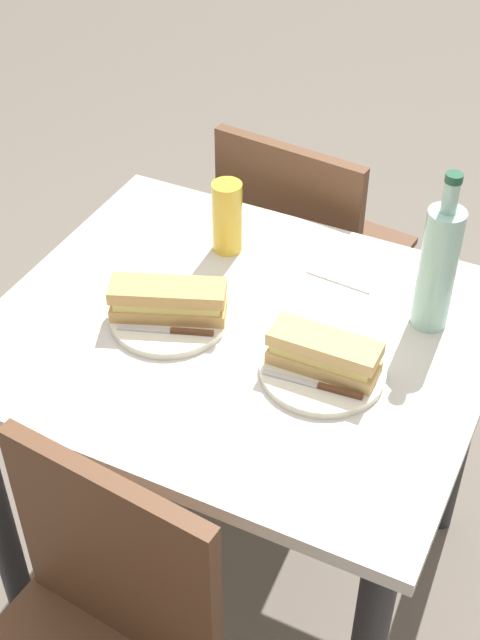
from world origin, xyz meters
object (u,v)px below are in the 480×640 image
dining_table (240,380)px  baguette_sandwich_near (324,353)px  chair_near (304,258)px  knife_near (319,386)px  water_bottle (438,266)px  knife_far (171,331)px  beer_glass (227,217)px  baguette_sandwich_far (168,300)px  plate_far (169,317)px  plate_near (323,370)px

dining_table → baguette_sandwich_near: size_ratio=4.70×
chair_near → knife_near: (-0.30, 0.68, 0.28)m
dining_table → water_bottle: size_ratio=2.85×
baguette_sandwich_near → chair_near: bearing=-65.5°
knife_far → beer_glass: size_ratio=1.10×
beer_glass → baguette_sandwich_far: bearing=90.9°
baguette_sandwich_near → beer_glass: 0.42m
dining_table → knife_far: bearing=38.5°
baguette_sandwich_near → plate_far: baguette_sandwich_near is taller
dining_table → plate_near: size_ratio=4.11×
water_bottle → plate_near: bearing=59.5°
baguette_sandwich_near → knife_far: size_ratio=1.13×
knife_near → baguette_sandwich_far: bearing=-10.0°
beer_glass → dining_table: bearing=121.8°
baguette_sandwich_near → baguette_sandwich_far: size_ratio=0.87×
chair_near → baguette_sandwich_near: bearing=114.5°
baguette_sandwich_far → baguette_sandwich_near: bearing=178.5°
knife_far → dining_table: bearing=-141.5°
dining_table → baguette_sandwich_far: bearing=16.0°
baguette_sandwich_near → beer_glass: size_ratio=1.25×
knife_near → beer_glass: (0.33, -0.31, 0.06)m
water_bottle → knife_far: bearing=31.3°
plate_far → beer_glass: beer_glass is taller
plate_far → beer_glass: (0.00, -0.26, 0.07)m
plate_far → knife_far: bearing=124.2°
baguette_sandwich_near → knife_far: baguette_sandwich_near is taller
knife_near → knife_far: same height
chair_near → beer_glass: (0.03, 0.37, 0.34)m
plate_near → baguette_sandwich_near: 0.04m
chair_near → baguette_sandwich_far: chair_near is taller
beer_glass → plate_near: bearing=140.5°
dining_table → plate_far: (0.13, 0.04, 0.14)m
plate_far → chair_near: bearing=-92.6°
knife_near → plate_near: bearing=-76.7°
plate_near → knife_far: knife_far is taller
plate_near → knife_far: (0.29, 0.04, 0.01)m
knife_far → beer_glass: bearing=-83.6°
dining_table → beer_glass: size_ratio=5.87×
plate_far → water_bottle: 0.51m
dining_table → baguette_sandwich_near: 0.27m
dining_table → baguette_sandwich_near: baguette_sandwich_near is taller
chair_near → water_bottle: 0.70m
chair_near → knife_near: bearing=113.7°
chair_near → plate_near: (-0.29, 0.63, 0.27)m
beer_glass → knife_far: bearing=96.4°
water_bottle → beer_glass: (0.45, -0.05, -0.05)m
water_bottle → baguette_sandwich_near: bearing=59.5°
knife_near → dining_table: bearing=-25.9°
knife_near → water_bottle: water_bottle is taller
chair_near → baguette_sandwich_far: bearing=87.4°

